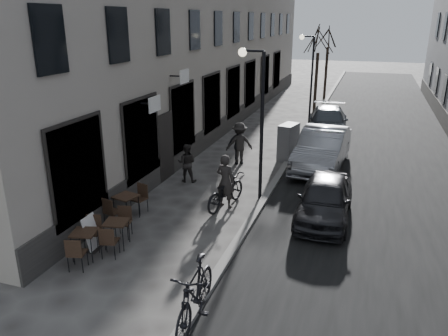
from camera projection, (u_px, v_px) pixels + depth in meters
The scene contains 21 objects.
ground at pixel (195, 296), 9.93m from camera, with size 120.00×120.00×0.00m, color #3A3734.
road at pixel (376, 137), 23.11m from camera, with size 7.30×60.00×0.00m, color black.
kerb at pixel (307, 131), 24.19m from camera, with size 0.25×60.00×0.12m, color slate.
streetlamp_near at pixel (257, 109), 14.33m from camera, with size 0.90×0.28×5.09m.
streetlamp_far at pixel (309, 70), 25.08m from camera, with size 0.90×0.28×5.09m.
tree_near at pixel (319, 40), 27.26m from camera, with size 2.40×2.40×5.70m.
tree_far at pixel (329, 36), 32.64m from camera, with size 2.40×2.40×5.70m.
bistro_set_a at pixel (85, 242), 11.37m from camera, with size 0.79×1.57×0.89m.
bistro_set_b at pixel (117, 231), 11.95m from camera, with size 0.73×1.55×0.89m.
bistro_set_c at pixel (126, 205), 13.58m from camera, with size 0.79×1.63×0.93m.
sign_board at pixel (92, 236), 11.84m from camera, with size 0.34×0.57×0.96m.
utility_cabinet at pixel (288, 142), 19.17m from camera, with size 0.59×1.08×1.62m, color slate.
bicycle at pixel (225, 191), 14.45m from camera, with size 0.74×2.12×1.11m, color black.
cyclist_rider at pixel (225, 181), 14.34m from camera, with size 0.66×0.44×1.82m, color #2A2624.
pedestrian_near at pixel (187, 163), 16.65m from camera, with size 0.73×0.57×1.49m, color #272421.
pedestrian_mid at pixel (239, 143), 18.72m from camera, with size 1.15×0.66×1.78m, color black.
pedestrian_far at pixel (238, 146), 18.72m from camera, with size 0.94×0.39×1.60m, color black.
car_near at pixel (325, 199), 13.56m from camera, with size 1.58×3.92×1.34m, color black.
car_mid at pixel (322, 149), 18.17m from camera, with size 1.75×5.03×1.66m, color gray.
car_far at pixel (328, 122), 23.26m from camera, with size 2.05×5.05×1.46m, color #3C4046.
moped at pixel (195, 294), 8.85m from camera, with size 0.64×2.27×1.37m, color black.
Camera 1 is at (3.30, -7.79, 5.99)m, focal length 35.00 mm.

